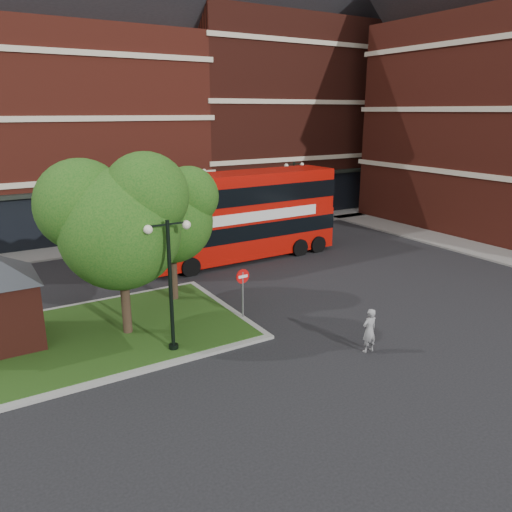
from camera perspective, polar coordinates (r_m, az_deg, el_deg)
ground at (r=21.33m, az=4.76°, el=-7.58°), size 120.00×120.00×0.00m
pavement_far at (r=35.28m, az=-11.10°, el=1.96°), size 44.00×3.00×0.12m
pavement_side at (r=34.28m, az=25.64°, el=0.21°), size 3.00×28.00×0.12m
terrace_far_left at (r=39.91m, az=-26.70°, el=12.30°), size 26.00×12.00×14.00m
terrace_far_right at (r=47.24m, az=1.64°, el=15.55°), size 18.00×12.00×16.00m
traffic_island at (r=20.88m, az=-18.77°, el=-8.79°), size 12.60×7.60×0.15m
tree_island_west at (r=19.34m, az=-15.71°, el=4.30°), size 5.40×4.71×7.21m
tree_island_east at (r=22.69m, az=-10.01°, el=4.94°), size 4.46×3.90×6.29m
lamp_island at (r=17.99m, az=-9.78°, el=-2.71°), size 1.72×0.36×5.00m
lamp_far_left at (r=33.62m, az=-6.95°, el=6.27°), size 1.72×0.36×5.00m
lamp_far_right at (r=37.57m, az=4.31°, el=7.39°), size 1.72×0.36×5.00m
bus at (r=29.52m, az=-1.64°, el=5.29°), size 11.93×2.97×4.54m
woman at (r=18.97m, az=12.82°, el=-8.30°), size 0.62×0.41×1.70m
car_silver at (r=33.19m, az=-10.55°, el=2.16°), size 4.05×1.99×1.33m
car_white at (r=35.89m, az=-6.01°, el=3.49°), size 4.46×2.03×1.42m
no_entry_sign at (r=21.00m, az=-1.53°, el=-3.20°), size 0.62×0.08×2.25m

